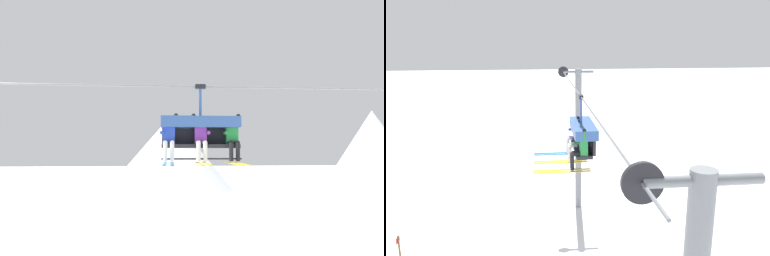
% 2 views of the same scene
% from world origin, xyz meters
% --- Properties ---
extents(mountain_peak_west, '(19.00, 19.00, 11.12)m').
position_xyz_m(mountain_peak_west, '(-0.43, 36.95, 5.56)').
color(mountain_peak_west, white).
rests_on(mountain_peak_west, ground_plane).
extents(mountain_peak_central, '(15.45, 15.45, 12.71)m').
position_xyz_m(mountain_peak_central, '(34.27, 40.14, 6.35)').
color(mountain_peak_central, silver).
rests_on(mountain_peak_central, ground_plane).
extents(lift_cable, '(17.40, 0.05, 0.05)m').
position_xyz_m(lift_cable, '(-0.40, -0.80, 7.69)').
color(lift_cable, slate).
extents(chairlift_chair, '(2.13, 0.74, 2.04)m').
position_xyz_m(chairlift_chair, '(0.33, -0.73, 6.56)').
color(chairlift_chair, '#232328').
extents(skier_blue, '(0.48, 1.70, 1.34)m').
position_xyz_m(skier_blue, '(-0.52, -0.94, 6.29)').
color(skier_blue, '#2847B7').
extents(skier_purple, '(0.48, 1.70, 1.34)m').
position_xyz_m(skier_purple, '(0.33, -0.94, 6.29)').
color(skier_purple, purple).
extents(skier_green, '(0.48, 1.70, 1.34)m').
position_xyz_m(skier_green, '(1.19, -0.94, 6.29)').
color(skier_green, '#23843D').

